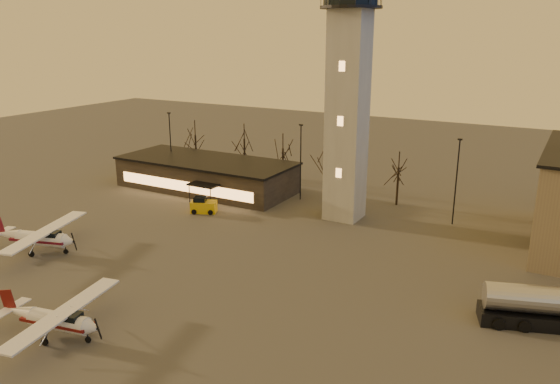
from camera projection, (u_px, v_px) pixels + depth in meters
name	position (u px, v px, depth m)	size (l,w,h in m)	color
ground	(187.00, 331.00, 40.96)	(220.00, 220.00, 0.00)	#3D3A38
control_tower	(349.00, 80.00, 61.43)	(6.80, 6.80, 32.60)	#9C9A94
terminal	(206.00, 174.00, 77.42)	(25.40, 12.20, 4.30)	black
light_poles	(352.00, 173.00, 65.12)	(58.50, 12.25, 10.14)	black
tree_row	(282.00, 145.00, 78.46)	(37.20, 9.20, 8.80)	black
cessna_front	(61.00, 324.00, 39.85)	(9.16, 11.53, 3.17)	silver
cessna_rear	(43.00, 241.00, 55.37)	(9.99, 12.32, 3.43)	white
fuel_truck	(539.00, 310.00, 41.46)	(9.04, 5.06, 3.23)	black
service_cart	(203.00, 207.00, 67.67)	(3.50, 2.88, 1.96)	gold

